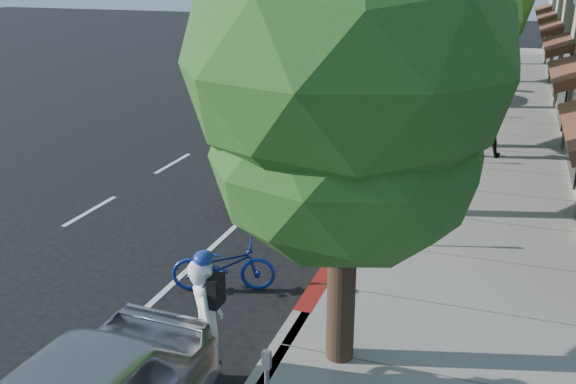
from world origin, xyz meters
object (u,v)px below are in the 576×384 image
at_px(street_tree_1, 419,22).
at_px(dark_sedan, 350,126).
at_px(bicycle, 223,265).
at_px(silver_suv, 298,155).
at_px(white_pickup, 423,84).
at_px(pedestrian, 487,123).
at_px(street_tree_0, 348,72).
at_px(dark_suv_far, 443,62).
at_px(cyclist, 207,323).

bearing_deg(street_tree_1, dark_sedan, 117.24).
distance_m(bicycle, silver_suv, 6.01).
xyz_separation_m(bicycle, silver_suv, (-0.58, 5.97, 0.29)).
height_order(white_pickup, pedestrian, pedestrian).
xyz_separation_m(street_tree_1, silver_suv, (-3.10, 1.50, -3.59)).
relative_size(street_tree_0, dark_suv_far, 1.60).
relative_size(street_tree_1, pedestrian, 3.57).
distance_m(cyclist, pedestrian, 12.66).
relative_size(street_tree_0, dark_sedan, 1.48).
bearing_deg(street_tree_1, silver_suv, 154.18).
relative_size(dark_suv_far, pedestrian, 2.18).
height_order(street_tree_1, dark_suv_far, street_tree_1).
xyz_separation_m(dark_sedan, white_pickup, (1.17, 7.47, 0.10)).
xyz_separation_m(street_tree_1, bicycle, (-2.52, -4.47, -3.88)).
distance_m(silver_suv, dark_suv_far, 18.47).
height_order(street_tree_0, dark_sedan, street_tree_0).
bearing_deg(dark_suv_far, cyclist, -94.03).
bearing_deg(bicycle, white_pickup, -23.94).
bearing_deg(dark_suv_far, white_pickup, -93.60).
xyz_separation_m(street_tree_1, dark_suv_far, (-1.40, 19.89, -3.63)).
distance_m(silver_suv, pedestrian, 5.90).
bearing_deg(silver_suv, street_tree_0, -64.22).
relative_size(bicycle, dark_sedan, 0.39).
height_order(bicycle, silver_suv, silver_suv).
distance_m(dark_sedan, pedestrian, 4.00).
bearing_deg(white_pickup, dark_suv_far, 89.51).
bearing_deg(bicycle, street_tree_0, -141.32).
xyz_separation_m(cyclist, pedestrian, (3.00, 12.30, 0.19)).
bearing_deg(cyclist, street_tree_0, -86.65).
xyz_separation_m(bicycle, dark_sedan, (-0.05, 9.47, 0.28)).
bearing_deg(pedestrian, cyclist, 71.50).
xyz_separation_m(street_tree_0, street_tree_1, (0.00, 6.00, 0.11)).
relative_size(street_tree_1, dark_suv_far, 1.64).
xyz_separation_m(dark_sedan, dark_suv_far, (1.17, 14.89, -0.03)).
bearing_deg(cyclist, dark_sedan, -24.02).
distance_m(cyclist, dark_sedan, 12.04).
height_order(street_tree_0, bicycle, street_tree_0).
bearing_deg(street_tree_0, street_tree_1, 90.00).
height_order(street_tree_1, pedestrian, street_tree_1).
height_order(street_tree_0, white_pickup, street_tree_0).
bearing_deg(pedestrian, bicycle, 63.34).
distance_m(street_tree_1, cyclist, 7.95).
bearing_deg(white_pickup, street_tree_1, -84.09).
distance_m(street_tree_1, dark_suv_far, 20.27).
relative_size(bicycle, pedestrian, 0.93).
height_order(street_tree_0, silver_suv, street_tree_0).
height_order(white_pickup, dark_suv_far, white_pickup).
distance_m(bicycle, white_pickup, 16.99).
relative_size(street_tree_0, street_tree_1, 0.98).
distance_m(cyclist, white_pickup, 19.48).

